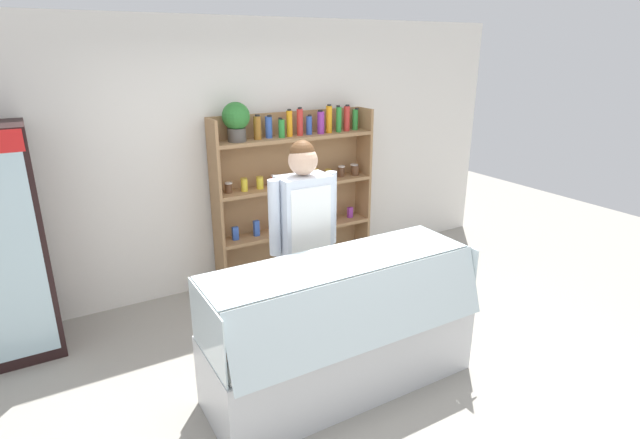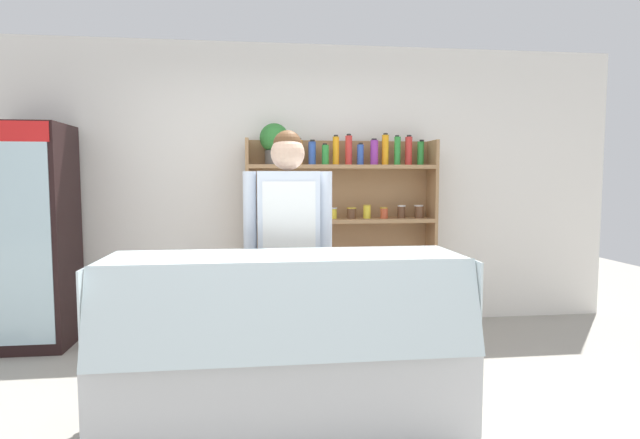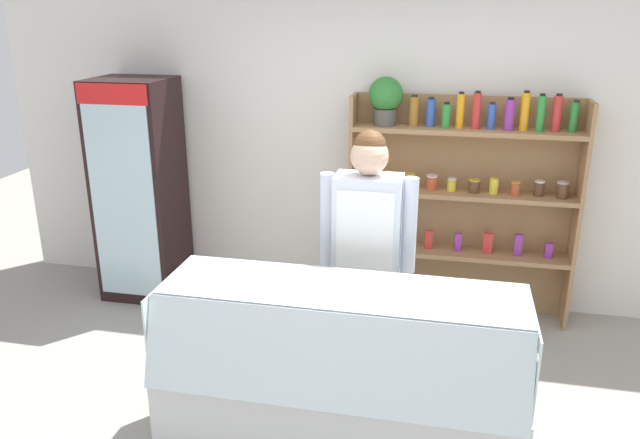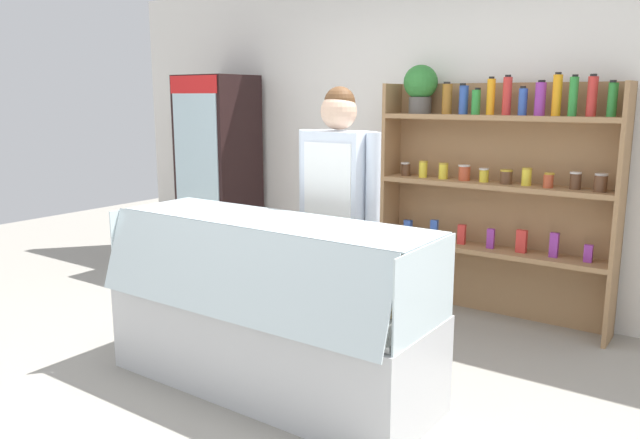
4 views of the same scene
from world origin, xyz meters
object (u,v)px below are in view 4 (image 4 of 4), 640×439
drinks_fridge (219,174)px  deli_display_case (268,337)px  shop_clerk (338,199)px  shelving_unit (488,177)px

drinks_fridge → deli_display_case: drinks_fridge is taller
deli_display_case → shop_clerk: 0.98m
drinks_fridge → deli_display_case: 2.76m
shelving_unit → deli_display_case: shelving_unit is taller
drinks_fridge → shop_clerk: (2.11, -1.08, 0.10)m
shelving_unit → shop_clerk: 1.38m
deli_display_case → shop_clerk: shop_clerk is taller
deli_display_case → shelving_unit: bearing=73.7°
deli_display_case → shop_clerk: size_ratio=1.13×
shelving_unit → deli_display_case: 2.16m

